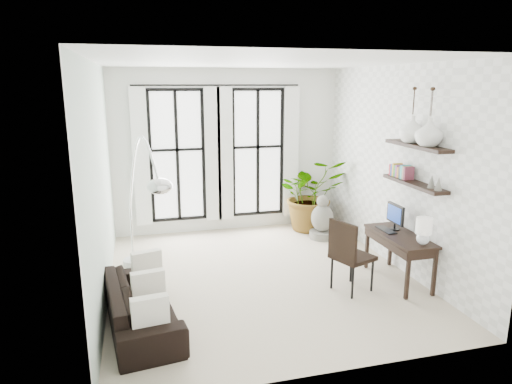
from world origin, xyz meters
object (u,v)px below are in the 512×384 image
object	(u,v)px
desk	(402,238)
desk_chair	(348,252)
sofa	(141,304)
arc_lamp	(141,170)
plant	(311,194)
buddha	(322,220)

from	to	relation	value
desk	desk_chair	world-z (taller)	desk
sofa	arc_lamp	world-z (taller)	arc_lamp
sofa	desk	size ratio (longest dim) A/B	1.53
sofa	plant	world-z (taller)	plant
desk_chair	buddha	bearing A→B (deg)	55.13
desk	arc_lamp	bearing A→B (deg)	168.73
desk	arc_lamp	size ratio (longest dim) A/B	0.54
plant	buddha	bearing A→B (deg)	-88.75
plant	arc_lamp	bearing A→B (deg)	-148.35
desk	desk_chair	bearing A→B (deg)	-174.97
desk	arc_lamp	distance (m)	3.87
arc_lamp	buddha	distance (m)	3.88
desk	desk_chair	distance (m)	0.90
desk_chair	plant	bearing A→B (deg)	58.17
desk_chair	buddha	distance (m)	2.33
arc_lamp	plant	bearing A→B (deg)	31.65
desk	buddha	distance (m)	2.23
sofa	plant	distance (m)	4.60
sofa	desk	bearing A→B (deg)	-92.73
plant	arc_lamp	world-z (taller)	arc_lamp
plant	desk	xyz separation A→B (m)	(0.35, -2.76, -0.04)
plant	desk	distance (m)	2.78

